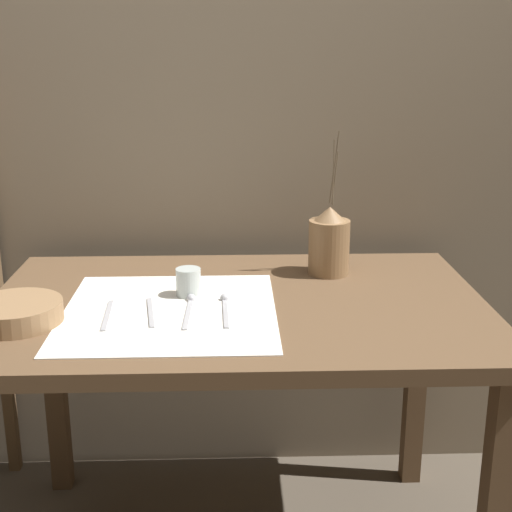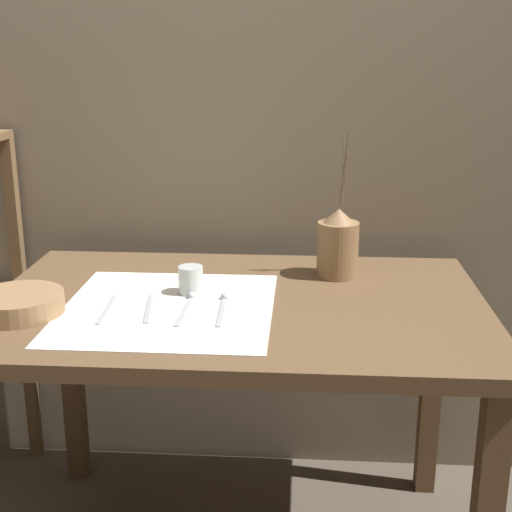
% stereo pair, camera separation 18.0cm
% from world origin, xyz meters
% --- Properties ---
extents(stone_wall_back, '(7.00, 0.06, 2.40)m').
position_xyz_m(stone_wall_back, '(0.00, 0.53, 1.20)').
color(stone_wall_back, '#7A6B56').
rests_on(stone_wall_back, ground_plane).
extents(wooden_table, '(1.28, 0.83, 0.78)m').
position_xyz_m(wooden_table, '(0.00, 0.00, 0.68)').
color(wooden_table, brown).
rests_on(wooden_table, ground_plane).
extents(linen_cloth, '(0.52, 0.55, 0.00)m').
position_xyz_m(linen_cloth, '(-0.17, -0.07, 0.78)').
color(linen_cloth, white).
rests_on(linen_cloth, wooden_table).
extents(pitcher_with_flowers, '(0.12, 0.12, 0.41)m').
position_xyz_m(pitcher_with_flowers, '(0.26, 0.22, 0.87)').
color(pitcher_with_flowers, olive).
rests_on(pitcher_with_flowers, wooden_table).
extents(wooden_bowl, '(0.22, 0.22, 0.05)m').
position_xyz_m(wooden_bowl, '(-0.52, -0.13, 0.80)').
color(wooden_bowl, '#8E6B47').
rests_on(wooden_bowl, wooden_table).
extents(glass_tumbler_near, '(0.07, 0.07, 0.07)m').
position_xyz_m(glass_tumbler_near, '(-0.13, 0.04, 0.82)').
color(glass_tumbler_near, '#B7C1BC').
rests_on(glass_tumbler_near, wooden_table).
extents(fork_inner, '(0.02, 0.20, 0.00)m').
position_xyz_m(fork_inner, '(-0.31, -0.10, 0.78)').
color(fork_inner, '#A8A8AD').
rests_on(fork_inner, wooden_table).
extents(knife_center, '(0.04, 0.20, 0.00)m').
position_xyz_m(knife_center, '(-0.21, -0.09, 0.78)').
color(knife_center, '#A8A8AD').
rests_on(knife_center, wooden_table).
extents(spoon_inner, '(0.02, 0.21, 0.02)m').
position_xyz_m(spoon_inner, '(-0.12, -0.04, 0.78)').
color(spoon_inner, '#A8A8AD').
rests_on(spoon_inner, wooden_table).
extents(spoon_outer, '(0.02, 0.21, 0.02)m').
position_xyz_m(spoon_outer, '(-0.03, -0.04, 0.78)').
color(spoon_outer, '#A8A8AD').
rests_on(spoon_outer, wooden_table).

